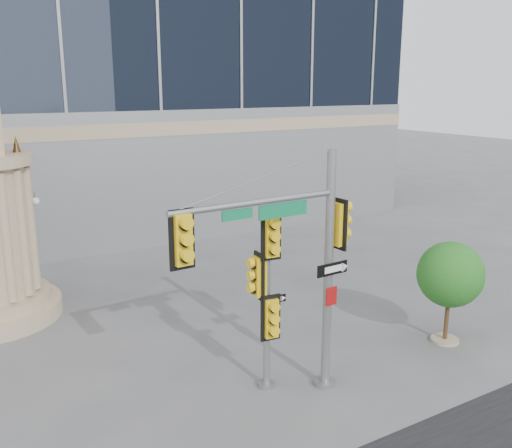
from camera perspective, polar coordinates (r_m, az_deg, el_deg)
ground at (r=14.03m, az=6.07°, el=-16.72°), size 120.00×120.00×0.00m
main_signal_pole at (r=12.50m, az=3.75°, el=-2.82°), size 4.44×0.58×5.71m
secondary_signal_pole at (r=13.13m, az=1.09°, el=-6.25°), size 0.77×0.62×4.44m
street_tree at (r=16.74m, az=18.88°, el=-5.02°), size 1.87×1.83×2.92m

